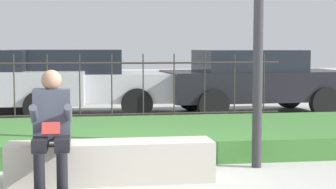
{
  "coord_description": "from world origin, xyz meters",
  "views": [
    {
      "loc": [
        -0.52,
        -6.1,
        1.49
      ],
      "look_at": [
        0.98,
        3.67,
        0.64
      ],
      "focal_mm": 60.0,
      "sensor_mm": 36.0,
      "label": 1
    }
  ],
  "objects_px": {
    "stone_bench": "(111,164)",
    "car_parked_center": "(76,80)",
    "car_parked_right": "(253,80)",
    "person_seated_reader": "(52,125)"
  },
  "relations": [
    {
      "from": "stone_bench",
      "to": "car_parked_center",
      "type": "bearing_deg",
      "value": 94.15
    },
    {
      "from": "car_parked_center",
      "to": "car_parked_right",
      "type": "bearing_deg",
      "value": -1.12
    },
    {
      "from": "stone_bench",
      "to": "person_seated_reader",
      "type": "distance_m",
      "value": 0.83
    },
    {
      "from": "car_parked_right",
      "to": "stone_bench",
      "type": "bearing_deg",
      "value": -123.86
    },
    {
      "from": "stone_bench",
      "to": "car_parked_right",
      "type": "bearing_deg",
      "value": 59.43
    },
    {
      "from": "car_parked_center",
      "to": "stone_bench",
      "type": "bearing_deg",
      "value": -81.71
    },
    {
      "from": "person_seated_reader",
      "to": "car_parked_center",
      "type": "xyz_separation_m",
      "value": [
        0.18,
        6.41,
        0.07
      ]
    },
    {
      "from": "stone_bench",
      "to": "person_seated_reader",
      "type": "height_order",
      "value": "person_seated_reader"
    },
    {
      "from": "car_parked_center",
      "to": "person_seated_reader",
      "type": "bearing_deg",
      "value": -87.44
    },
    {
      "from": "stone_bench",
      "to": "person_seated_reader",
      "type": "xyz_separation_m",
      "value": [
        -0.62,
        -0.27,
        0.48
      ]
    }
  ]
}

